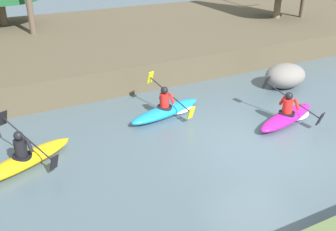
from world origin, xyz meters
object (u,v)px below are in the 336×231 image
at_px(kayaker_lead, 289,115).
at_px(kayaker_trailing, 25,158).
at_px(kayaker_middle, 168,109).
at_px(boulder_midstream, 285,76).

xyz_separation_m(kayaker_lead, kayaker_trailing, (-7.62, 1.13, 0.02)).
xyz_separation_m(kayaker_middle, boulder_midstream, (4.99, 0.15, 0.25)).
bearing_deg(kayaker_middle, kayaker_lead, -48.92).
distance_m(kayaker_lead, kayaker_trailing, 7.70).
bearing_deg(kayaker_lead, kayaker_middle, 128.89).
distance_m(kayaker_trailing, boulder_midstream, 9.60).
bearing_deg(kayaker_trailing, boulder_midstream, -18.85).
distance_m(kayaker_lead, boulder_midstream, 2.98).
bearing_deg(kayaker_lead, boulder_midstream, 33.35).
relative_size(kayaker_middle, boulder_midstream, 1.75).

